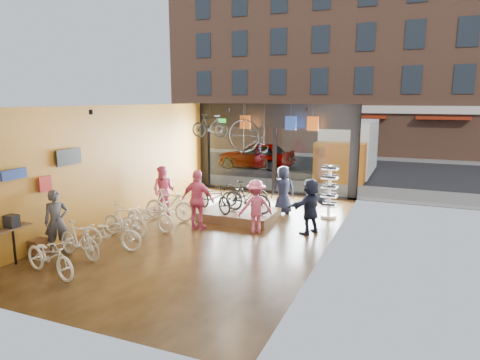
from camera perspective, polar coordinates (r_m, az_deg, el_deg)
The scene contains 36 objects.
ground_plane at distance 13.23m, azimuth -3.55°, elevation -6.92°, with size 7.00×12.00×0.04m, color black.
ceiling at distance 12.61m, azimuth -3.75°, elevation 9.95°, with size 7.00×12.00×0.04m, color black.
wall_left at distance 14.66m, azimuth -16.11°, elevation 2.13°, with size 0.04×12.00×3.80m, color #B17B22.
wall_right at distance 11.69m, azimuth 12.05°, elevation 0.20°, with size 0.04×12.00×3.80m, color beige.
wall_back at distance 7.96m, azimuth -23.15°, elevation -5.39°, with size 7.00×0.04×3.80m, color beige.
storefront at distance 18.31m, azimuth 4.66°, elevation 4.16°, with size 7.00×0.26×3.80m, color black, non-canonical shape.
exit_sign at distance 18.97m, azimuth -2.38°, elevation 7.91°, with size 0.35×0.06×0.18m, color #198C26.
street_road at distance 27.19m, azimuth 10.45°, elevation 2.12°, with size 30.00×18.00×0.02m, color black.
sidewalk_near at distance 19.73m, azimuth 5.65°, elevation -0.79°, with size 30.00×2.40×0.12m, color slate.
sidewalk_far at distance 31.07m, azimuth 12.02°, elevation 3.26°, with size 30.00×2.00×0.12m, color slate.
opposite_building at distance 33.42m, azimuth 13.32°, elevation 15.65°, with size 26.00×5.00×14.00m, color brown.
street_car at distance 25.07m, azimuth 2.17°, elevation 3.35°, with size 1.79×4.46×1.52m, color gray.
box_truck at distance 22.70m, azimuth 14.09°, elevation 3.95°, with size 2.42×7.25×2.86m, color silver, non-canonical shape.
floor_bike_0 at distance 10.81m, azimuth -24.02°, elevation -9.26°, with size 0.62×1.78×0.93m, color beige.
floor_bike_1 at distance 11.67m, azimuth -20.65°, elevation -7.50°, with size 0.45×1.58×0.95m, color beige.
floor_bike_2 at distance 12.02m, azimuth -16.80°, elevation -6.81°, with size 0.61×1.75×0.92m, color beige.
floor_bike_3 at distance 12.96m, azimuth -15.10°, elevation -5.29°, with size 0.46×1.64×0.99m, color beige.
floor_bike_4 at distance 13.43m, azimuth -11.92°, elevation -4.72°, with size 0.62×1.76×0.93m, color beige.
floor_bike_5 at distance 14.40m, azimuth -9.42°, elevation -3.30°, with size 0.50×1.77×1.06m, color beige.
display_platform at distance 14.46m, azimuth -0.08°, elevation -4.65°, with size 2.40×1.80×0.30m, color #4C3920.
display_bike_left at distance 14.26m, azimuth -3.50°, elevation -2.30°, with size 0.63×1.81×0.95m, color black.
display_bike_mid at distance 14.05m, azimuth 1.02°, elevation -2.29°, with size 0.49×1.73×1.04m, color black.
display_bike_right at distance 14.91m, azimuth 0.64°, elevation -1.88°, with size 0.57×1.64×0.86m, color black.
customer_0 at distance 12.22m, azimuth -23.27°, elevation -5.10°, with size 0.61×0.40×1.68m, color #3F3F44.
customer_1 at distance 15.06m, azimuth -10.14°, elevation -1.42°, with size 0.84×0.65×1.72m, color #CC4C72.
customer_2 at distance 13.18m, azimuth -5.63°, elevation -2.69°, with size 1.10×0.46×1.88m, color #CC4C72.
customer_3 at distance 12.89m, azimuth 2.09°, elevation -3.55°, with size 1.05×0.60×1.62m, color #CC4C72.
customer_4 at distance 15.07m, azimuth 5.76°, elevation -1.34°, with size 0.83×0.54×1.70m, color #161C33.
customer_5 at distance 12.97m, azimuth 9.34°, elevation -3.46°, with size 1.55×0.50×1.68m, color #161C33.
sunglasses_rack at distance 14.79m, azimuth 11.81°, elevation -1.54°, with size 0.53×0.44×1.80m, color white, non-canonical shape.
wall_merch at distance 12.18m, azimuth -25.71°, elevation -3.11°, with size 0.40×2.40×2.60m, color navy, non-canonical shape.
penny_farthing at distance 17.02m, azimuth 1.33°, elevation 5.73°, with size 1.63×0.06×1.30m, color black, non-canonical shape.
hung_bike at distance 17.38m, azimuth -4.09°, elevation 7.21°, with size 0.45×1.58×0.95m, color black.
jersey_left at distance 17.81m, azimuth 0.67°, elevation 7.73°, with size 0.45×0.03×0.55m, color #CC5919.
jersey_mid at distance 17.19m, azimuth 6.77°, elevation 7.54°, with size 0.45×0.03×0.55m, color #1E3F99.
jersey_right at distance 16.97m, azimuth 9.67°, elevation 7.43°, with size 0.45×0.03×0.55m, color #CC5919.
Camera 1 is at (5.57, -11.31, 4.00)m, focal length 32.00 mm.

